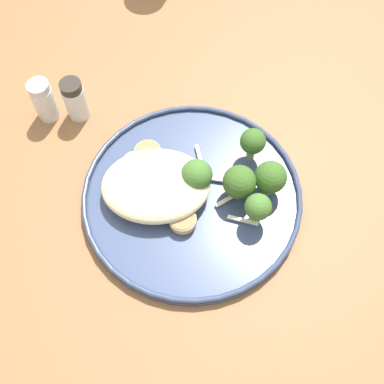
% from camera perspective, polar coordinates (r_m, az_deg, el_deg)
% --- Properties ---
extents(ground, '(6.00, 6.00, 0.00)m').
position_cam_1_polar(ground, '(1.35, -1.56, -13.38)').
color(ground, '#665B51').
extents(wooden_dining_table, '(1.40, 1.00, 0.74)m').
position_cam_1_polar(wooden_dining_table, '(0.73, -2.79, -0.46)').
color(wooden_dining_table, brown).
rests_on(wooden_dining_table, ground).
extents(dinner_plate, '(0.29, 0.29, 0.02)m').
position_cam_1_polar(dinner_plate, '(0.63, 0.00, -0.48)').
color(dinner_plate, '#38476B').
rests_on(dinner_plate, wooden_dining_table).
extents(noodle_bed, '(0.14, 0.11, 0.04)m').
position_cam_1_polar(noodle_bed, '(0.62, -4.32, 0.78)').
color(noodle_bed, beige).
rests_on(noodle_bed, dinner_plate).
extents(seared_scallop_center_golden, '(0.03, 0.03, 0.01)m').
position_cam_1_polar(seared_scallop_center_golden, '(0.63, -4.57, 1.57)').
color(seared_scallop_center_golden, beige).
rests_on(seared_scallop_center_golden, dinner_plate).
extents(seared_scallop_front_small, '(0.03, 0.03, 0.02)m').
position_cam_1_polar(seared_scallop_front_small, '(0.62, -6.18, -0.81)').
color(seared_scallop_front_small, '#DBB77A').
rests_on(seared_scallop_front_small, dinner_plate).
extents(seared_scallop_on_noodles, '(0.03, 0.03, 0.01)m').
position_cam_1_polar(seared_scallop_on_noodles, '(0.64, -7.09, 1.60)').
color(seared_scallop_on_noodles, '#DBB77A').
rests_on(seared_scallop_on_noodles, dinner_plate).
extents(seared_scallop_right_edge, '(0.04, 0.04, 0.01)m').
position_cam_1_polar(seared_scallop_right_edge, '(0.61, -1.11, -3.36)').
color(seared_scallop_right_edge, '#DBB77A').
rests_on(seared_scallop_right_edge, dinner_plate).
extents(seared_scallop_large_seared, '(0.04, 0.04, 0.02)m').
position_cam_1_polar(seared_scallop_large_seared, '(0.65, -5.26, 4.62)').
color(seared_scallop_large_seared, '#DBB77A').
rests_on(seared_scallop_large_seared, dinner_plate).
extents(seared_scallop_left_edge, '(0.03, 0.03, 0.02)m').
position_cam_1_polar(seared_scallop_left_edge, '(0.65, -6.92, 3.55)').
color(seared_scallop_left_edge, beige).
rests_on(seared_scallop_left_edge, dinner_plate).
extents(broccoli_floret_right_tilted, '(0.04, 0.04, 0.06)m').
position_cam_1_polar(broccoli_floret_right_tilted, '(0.62, 9.29, 1.68)').
color(broccoli_floret_right_tilted, '#7A994C').
rests_on(broccoli_floret_right_tilted, dinner_plate).
extents(broccoli_floret_split_head, '(0.03, 0.03, 0.06)m').
position_cam_1_polar(broccoli_floret_split_head, '(0.64, 7.23, 5.92)').
color(broccoli_floret_split_head, '#89A356').
rests_on(broccoli_floret_split_head, dinner_plate).
extents(broccoli_floret_near_rim, '(0.03, 0.03, 0.05)m').
position_cam_1_polar(broccoli_floret_near_rim, '(0.59, 7.83, -1.88)').
color(broccoli_floret_near_rim, '#89A356').
rests_on(broccoli_floret_near_rim, dinner_plate).
extents(broccoli_floret_small_sprig, '(0.04, 0.04, 0.06)m').
position_cam_1_polar(broccoli_floret_small_sprig, '(0.61, 5.65, 1.14)').
color(broccoli_floret_small_sprig, '#89A356').
rests_on(broccoli_floret_small_sprig, dinner_plate).
extents(broccoli_floret_center_pile, '(0.04, 0.04, 0.05)m').
position_cam_1_polar(broccoli_floret_center_pile, '(0.61, 0.56, 2.01)').
color(broccoli_floret_center_pile, '#7A994C').
rests_on(broccoli_floret_center_pile, dinner_plate).
extents(onion_sliver_short_strip, '(0.05, 0.03, 0.00)m').
position_cam_1_polar(onion_sliver_short_strip, '(0.63, 4.90, -0.48)').
color(onion_sliver_short_strip, silver).
rests_on(onion_sliver_short_strip, dinner_plate).
extents(onion_sliver_pale_crescent, '(0.06, 0.02, 0.00)m').
position_cam_1_polar(onion_sliver_pale_crescent, '(0.64, 2.54, 1.58)').
color(onion_sliver_pale_crescent, silver).
rests_on(onion_sliver_pale_crescent, dinner_plate).
extents(onion_sliver_curled_piece, '(0.01, 0.06, 0.00)m').
position_cam_1_polar(onion_sliver_curled_piece, '(0.65, 1.09, 3.34)').
color(onion_sliver_curled_piece, silver).
rests_on(onion_sliver_curled_piece, dinner_plate).
extents(onion_sliver_long_sliver, '(0.04, 0.02, 0.00)m').
position_cam_1_polar(onion_sliver_long_sliver, '(0.62, 6.06, -3.36)').
color(onion_sliver_long_sliver, silver).
rests_on(onion_sliver_long_sliver, dinner_plate).
extents(salt_shaker, '(0.03, 0.03, 0.07)m').
position_cam_1_polar(salt_shaker, '(0.72, -17.18, 10.36)').
color(salt_shaker, white).
rests_on(salt_shaker, wooden_dining_table).
extents(pepper_shaker, '(0.03, 0.03, 0.07)m').
position_cam_1_polar(pepper_shaker, '(0.71, -13.72, 10.61)').
color(pepper_shaker, white).
rests_on(pepper_shaker, wooden_dining_table).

